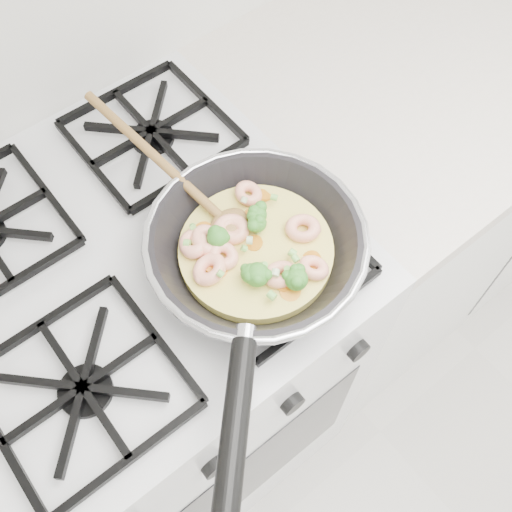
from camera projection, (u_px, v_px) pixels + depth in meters
stove at (164, 357)px, 1.25m from camera, size 0.60×0.60×0.92m
counter_right at (427, 171)px, 1.50m from camera, size 1.00×0.60×0.90m
skillet at (254, 249)px, 0.80m from camera, size 0.40×0.58×0.10m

